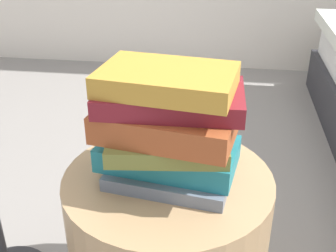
{
  "coord_description": "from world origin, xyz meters",
  "views": [
    {
      "loc": [
        0.11,
        -0.79,
        0.98
      ],
      "look_at": [
        0.0,
        0.0,
        0.56
      ],
      "focal_mm": 45.46,
      "sensor_mm": 36.0,
      "label": 1
    }
  ],
  "objects_px": {
    "book_slate": "(171,173)",
    "book_rust": "(169,121)",
    "side_table": "(168,249)",
    "book_olive": "(167,139)",
    "book_ochre": "(168,80)",
    "book_maroon": "(170,98)",
    "book_teal": "(167,153)"
  },
  "relations": [
    {
      "from": "book_rust",
      "to": "book_maroon",
      "type": "distance_m",
      "value": 0.05
    },
    {
      "from": "book_teal",
      "to": "book_olive",
      "type": "relative_size",
      "value": 1.2
    },
    {
      "from": "book_teal",
      "to": "book_rust",
      "type": "height_order",
      "value": "book_rust"
    },
    {
      "from": "side_table",
      "to": "book_olive",
      "type": "distance_m",
      "value": 0.32
    },
    {
      "from": "book_slate",
      "to": "book_rust",
      "type": "xyz_separation_m",
      "value": [
        -0.0,
        -0.0,
        0.13
      ]
    },
    {
      "from": "book_teal",
      "to": "book_maroon",
      "type": "distance_m",
      "value": 0.14
    },
    {
      "from": "side_table",
      "to": "book_slate",
      "type": "xyz_separation_m",
      "value": [
        0.01,
        -0.01,
        0.23
      ]
    },
    {
      "from": "side_table",
      "to": "book_teal",
      "type": "relative_size",
      "value": 1.61
    },
    {
      "from": "book_teal",
      "to": "book_rust",
      "type": "xyz_separation_m",
      "value": [
        0.01,
        -0.02,
        0.09
      ]
    },
    {
      "from": "book_slate",
      "to": "book_teal",
      "type": "bearing_deg",
      "value": 133.89
    },
    {
      "from": "side_table",
      "to": "book_slate",
      "type": "height_order",
      "value": "book_slate"
    },
    {
      "from": "book_olive",
      "to": "book_rust",
      "type": "height_order",
      "value": "book_rust"
    },
    {
      "from": "book_rust",
      "to": "book_maroon",
      "type": "xyz_separation_m",
      "value": [
        0.0,
        0.01,
        0.05
      ]
    },
    {
      "from": "side_table",
      "to": "book_slate",
      "type": "bearing_deg",
      "value": -43.4
    },
    {
      "from": "side_table",
      "to": "book_slate",
      "type": "distance_m",
      "value": 0.23
    },
    {
      "from": "book_teal",
      "to": "book_ochre",
      "type": "bearing_deg",
      "value": -66.01
    },
    {
      "from": "book_ochre",
      "to": "book_olive",
      "type": "bearing_deg",
      "value": 124.78
    },
    {
      "from": "side_table",
      "to": "book_ochre",
      "type": "xyz_separation_m",
      "value": [
        0.0,
        -0.01,
        0.46
      ]
    },
    {
      "from": "book_slate",
      "to": "book_olive",
      "type": "relative_size",
      "value": 1.07
    },
    {
      "from": "book_maroon",
      "to": "book_rust",
      "type": "bearing_deg",
      "value": -97.61
    },
    {
      "from": "book_maroon",
      "to": "side_table",
      "type": "bearing_deg",
      "value": 156.73
    },
    {
      "from": "book_slate",
      "to": "book_maroon",
      "type": "xyz_separation_m",
      "value": [
        -0.0,
        0.0,
        0.18
      ]
    },
    {
      "from": "book_olive",
      "to": "book_ochre",
      "type": "bearing_deg",
      "value": -69.33
    },
    {
      "from": "book_maroon",
      "to": "book_ochre",
      "type": "bearing_deg",
      "value": -120.19
    },
    {
      "from": "book_slate",
      "to": "book_ochre",
      "type": "relative_size",
      "value": 1.0
    },
    {
      "from": "book_rust",
      "to": "book_maroon",
      "type": "height_order",
      "value": "book_maroon"
    },
    {
      "from": "book_slate",
      "to": "book_rust",
      "type": "height_order",
      "value": "book_rust"
    },
    {
      "from": "book_maroon",
      "to": "book_ochre",
      "type": "xyz_separation_m",
      "value": [
        -0.0,
        -0.01,
        0.04
      ]
    },
    {
      "from": "book_olive",
      "to": "book_slate",
      "type": "bearing_deg",
      "value": -21.66
    },
    {
      "from": "book_teal",
      "to": "book_ochre",
      "type": "distance_m",
      "value": 0.18
    },
    {
      "from": "book_olive",
      "to": "book_ochre",
      "type": "xyz_separation_m",
      "value": [
        0.0,
        -0.01,
        0.14
      ]
    },
    {
      "from": "book_teal",
      "to": "book_maroon",
      "type": "height_order",
      "value": "book_maroon"
    }
  ]
}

